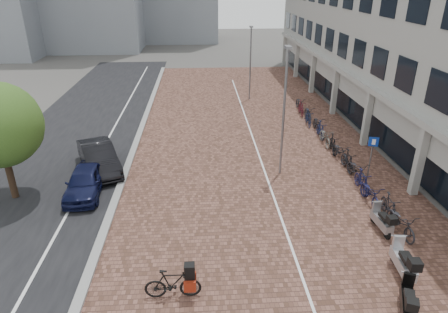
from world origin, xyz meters
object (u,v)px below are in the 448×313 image
car_dark (99,157)px  scooter_back (403,261)px  car_navy (85,181)px  hero_bike (173,283)px  scooter_front (382,219)px  scooter_mid (408,299)px  parking_sign (372,151)px

car_dark → scooter_back: bearing=-60.1°
car_navy → scooter_back: bearing=-30.5°
car_dark → hero_bike: 10.37m
car_dark → scooter_front: car_dark is taller
car_dark → scooter_mid: car_dark is taller
parking_sign → car_dark: bearing=-172.4°
car_navy → scooter_mid: size_ratio=2.40×
hero_bike → scooter_back: size_ratio=1.02×
hero_bike → scooter_back: (7.75, 0.51, 0.04)m
car_dark → hero_bike: (4.37, -9.40, -0.17)m
scooter_front → scooter_back: scooter_back is taller
car_dark → hero_bike: car_dark is taller
car_navy → car_dark: car_dark is taller
car_navy → scooter_back: 13.80m
car_navy → scooter_front: 13.19m
scooter_front → scooter_back: 2.61m
car_navy → scooter_front: (12.62, -3.84, -0.11)m
car_dark → parking_sign: parking_sign is taller
hero_bike → scooter_mid: (7.09, -1.12, -0.02)m
hero_bike → scooter_mid: 7.18m
car_navy → scooter_front: size_ratio=2.45×
parking_sign → car_navy: bearing=-162.2°
scooter_mid → scooter_back: size_ratio=0.90×
car_dark → scooter_mid: bearing=-66.4°
scooter_front → car_dark: bearing=149.8°
car_dark → scooter_front: (12.52, -6.31, -0.20)m
scooter_mid → scooter_back: (0.66, 1.63, 0.06)m
car_dark → scooter_mid: 15.56m
car_dark → scooter_mid: size_ratio=2.81×
scooter_front → scooter_mid: size_ratio=0.98×
car_navy → parking_sign: 13.95m
car_dark → scooter_back: car_dark is taller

